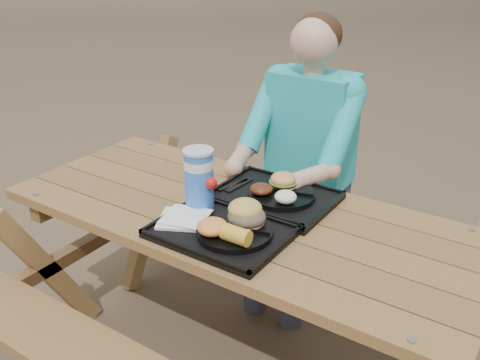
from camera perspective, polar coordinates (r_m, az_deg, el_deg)
The scene contains 17 objects.
picnic_table at distance 2.20m, azimuth 0.00°, elevation -12.03°, with size 1.80×1.49×0.75m, color #999999, non-canonical shape.
tray_near at distance 1.85m, azimuth -1.89°, elevation -5.54°, with size 0.45×0.35×0.02m, color black.
tray_far at distance 2.07m, azimuth 3.61°, elevation -1.96°, with size 0.45×0.35×0.02m, color black.
plate_near at distance 1.81m, azimuth -0.56°, elevation -5.56°, with size 0.26×0.26×0.02m, color black.
plate_far at distance 2.06m, azimuth 4.48°, elevation -1.56°, with size 0.26×0.26×0.02m, color black.
napkin_stack at distance 1.90m, azimuth -6.23°, elevation -4.06°, with size 0.16×0.16×0.02m, color white.
soda_cup at distance 1.95m, azimuth -4.40°, elevation 0.02°, with size 0.11×0.11×0.22m, color blue.
condiment_bbq at distance 1.91m, azimuth 0.43°, elevation -3.50°, with size 0.05×0.05×0.03m, color black.
condiment_mustard at distance 1.90m, azimuth 1.73°, elevation -3.75°, with size 0.04×0.04×0.03m, color gold.
sandwich at distance 1.81m, azimuth 0.73°, elevation -2.87°, with size 0.12×0.12×0.13m, color gold, non-canonical shape.
mac_cheese at distance 1.77m, azimuth -2.97°, elevation -5.00°, with size 0.10×0.10×0.05m, color #F79D41.
corn_cob at distance 1.71m, azimuth -0.42°, elevation -5.89°, with size 0.09×0.09×0.06m, color gold, non-canonical shape.
cutlery_far at distance 2.15m, azimuth -0.10°, elevation -0.55°, with size 0.03×0.15×0.01m, color black.
burger at distance 2.08m, azimuth 4.63°, elevation 0.40°, with size 0.10×0.10×0.09m, color #E79551, non-canonical shape.
baked_beans at distance 2.03m, azimuth 2.29°, elevation -0.97°, with size 0.09×0.09×0.04m, color #572511.
potato_salad at distance 1.97m, azimuth 4.88°, elevation -1.81°, with size 0.08×0.08×0.05m, color white.
diner at distance 2.58m, azimuth 7.19°, elevation 0.58°, with size 0.48×0.84×1.28m, color #1ABBA7, non-canonical shape.
Camera 1 is at (0.98, -1.46, 1.70)m, focal length 40.00 mm.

